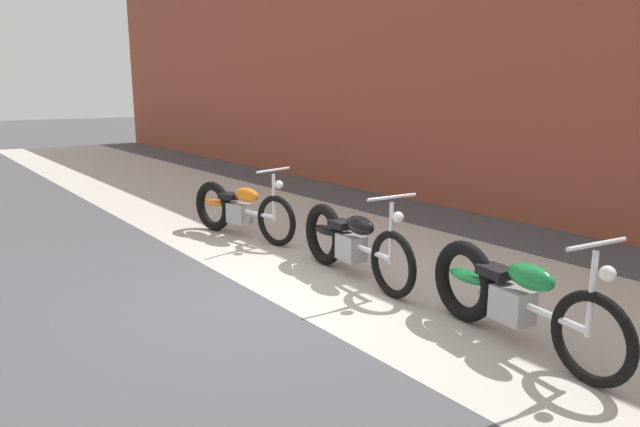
{
  "coord_description": "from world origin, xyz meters",
  "views": [
    {
      "loc": [
        4.57,
        -2.78,
        2.02
      ],
      "look_at": [
        -0.16,
        0.75,
        0.75
      ],
      "focal_mm": 32.05,
      "sensor_mm": 36.0,
      "label": 1
    }
  ],
  "objects": [
    {
      "name": "brick_building_wall",
      "position": [
        0.0,
        5.2,
        2.69
      ],
      "size": [
        36.0,
        0.5,
        5.38
      ],
      "primitive_type": "cube",
      "color": "brown",
      "rests_on": "ground"
    },
    {
      "name": "sidewalk_slab",
      "position": [
        0.0,
        1.75,
        0.0
      ],
      "size": [
        36.0,
        3.5,
        0.01
      ],
      "primitive_type": "cube",
      "color": "#B2ADA3",
      "rests_on": "ground"
    },
    {
      "name": "ground_plane",
      "position": [
        0.0,
        0.0,
        0.0
      ],
      "size": [
        80.0,
        80.0,
        0.0
      ],
      "primitive_type": "plane",
      "color": "#47474C"
    },
    {
      "name": "motorcycle_orange",
      "position": [
        -2.45,
        0.97,
        0.4
      ],
      "size": [
        1.98,
        0.71,
        1.03
      ],
      "rotation": [
        0.0,
        0.0,
        0.22
      ],
      "color": "black",
      "rests_on": "ground"
    },
    {
      "name": "motorcycle_black",
      "position": [
        -0.14,
        1.11,
        0.4
      ],
      "size": [
        2.01,
        0.58,
        1.03
      ],
      "rotation": [
        0.0,
        0.0,
        -0.1
      ],
      "color": "black",
      "rests_on": "ground"
    },
    {
      "name": "motorcycle_green",
      "position": [
        1.95,
        1.06,
        0.4
      ],
      "size": [
        2.0,
        0.65,
        1.03
      ],
      "rotation": [
        0.0,
        0.0,
        -0.16
      ],
      "color": "black",
      "rests_on": "ground"
    }
  ]
}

